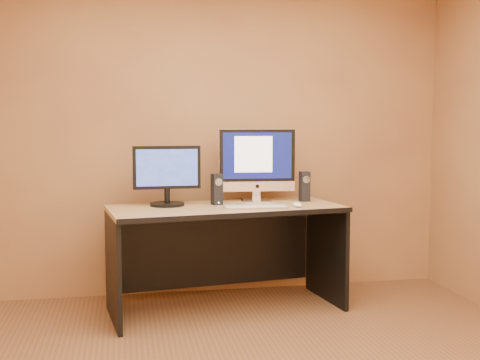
% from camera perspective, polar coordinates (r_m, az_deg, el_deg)
% --- Properties ---
extents(walls, '(4.00, 4.00, 2.60)m').
position_cam_1_polar(walls, '(3.03, 2.42, 3.33)').
color(walls, '#A47942').
rests_on(walls, ground).
extents(desk, '(1.80, 0.98, 0.79)m').
position_cam_1_polar(desk, '(4.56, -1.33, -7.43)').
color(desk, tan).
rests_on(desk, ground).
extents(imac, '(0.62, 0.27, 0.59)m').
position_cam_1_polar(imac, '(4.73, 1.67, 1.48)').
color(imac, silver).
rests_on(imac, desk).
extents(second_monitor, '(0.52, 0.27, 0.45)m').
position_cam_1_polar(second_monitor, '(4.52, -6.95, 0.39)').
color(second_monitor, black).
rests_on(second_monitor, desk).
extents(speaker_left, '(0.09, 0.09, 0.24)m').
position_cam_1_polar(speaker_left, '(4.57, -2.21, -0.88)').
color(speaker_left, black).
rests_on(speaker_left, desk).
extents(speaker_right, '(0.08, 0.08, 0.24)m').
position_cam_1_polar(speaker_right, '(4.79, 6.14, -0.61)').
color(speaker_right, black).
rests_on(speaker_right, desk).
extents(keyboard, '(0.47, 0.15, 0.02)m').
position_cam_1_polar(keyboard, '(4.37, 1.49, -2.59)').
color(keyboard, '#B1B2B6').
rests_on(keyboard, desk).
extents(mouse, '(0.08, 0.12, 0.04)m').
position_cam_1_polar(mouse, '(4.46, 5.44, -2.33)').
color(mouse, white).
rests_on(mouse, desk).
extents(cable_a, '(0.09, 0.22, 0.01)m').
position_cam_1_polar(cable_a, '(4.79, 1.72, -1.95)').
color(cable_a, black).
rests_on(cable_a, desk).
extents(cable_b, '(0.03, 0.19, 0.01)m').
position_cam_1_polar(cable_b, '(4.85, 0.15, -1.86)').
color(cable_b, black).
rests_on(cable_b, desk).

